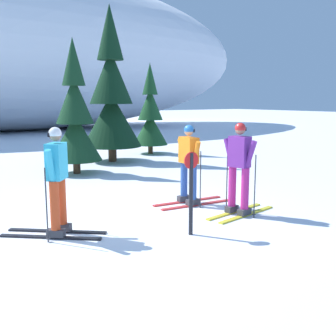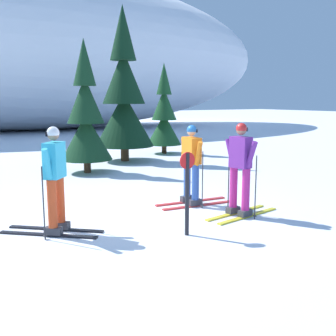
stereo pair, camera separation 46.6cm
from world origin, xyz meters
name	(u,v)px [view 2 (the right image)]	position (x,y,z in m)	size (l,w,h in m)	color
ground_plane	(150,216)	(0.00, 0.00, 0.00)	(120.00, 120.00, 0.00)	white
skier_purple_jacket	(240,168)	(1.48, -0.86, 0.93)	(1.70, 0.76, 1.79)	gold
skier_orange_jacket	(192,163)	(1.18, 0.33, 0.90)	(1.73, 0.84, 1.70)	red
skier_cyan_jacket	(55,179)	(-1.83, -0.07, 0.94)	(1.56, 1.42, 1.80)	black
pine_tree_center_left	(86,118)	(0.62, 5.18, 1.67)	(1.54, 1.54, 4.00)	#47301E
pine_tree_center_right	(124,97)	(2.63, 6.76, 2.28)	(2.11, 2.11, 5.45)	#47301E
pine_tree_far_right	(164,116)	(4.90, 7.80, 1.53)	(1.42, 1.42, 3.67)	#47301E
snow_ridge_background	(36,53)	(3.90, 24.18, 5.47)	(37.16, 17.12, 10.95)	white
trail_marker_post	(187,188)	(-0.01, -1.28, 0.79)	(0.28, 0.07, 1.39)	black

